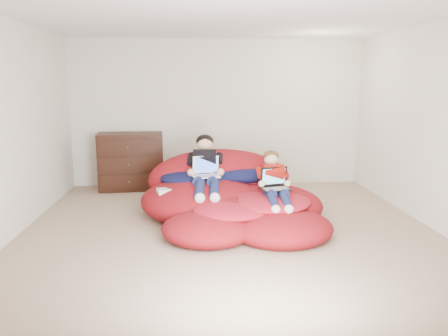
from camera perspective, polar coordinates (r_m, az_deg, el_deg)
room_shell at (r=5.32m, az=0.62°, el=-5.82°), size 5.10×5.10×2.77m
dresser at (r=7.48m, az=-12.04°, el=0.86°), size 1.10×0.64×0.95m
beanbag_pile at (r=5.75m, az=0.81°, el=-4.00°), size 2.38×2.34×0.93m
cream_pillow at (r=6.34m, az=-3.28°, el=0.63°), size 0.49×0.31×0.31m
older_boy at (r=5.79m, az=-2.42°, el=0.28°), size 0.36×1.14×0.72m
younger_boy at (r=5.43m, az=6.54°, el=-1.47°), size 0.29×0.94×0.61m
laptop_white at (r=5.71m, az=-2.39°, el=-0.39°), size 0.38×0.33×0.25m
laptop_black at (r=5.38m, az=6.65°, el=-1.99°), size 0.40×0.36×0.26m
power_adapter at (r=5.57m, az=-7.85°, el=-3.02°), size 0.21×0.21×0.06m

